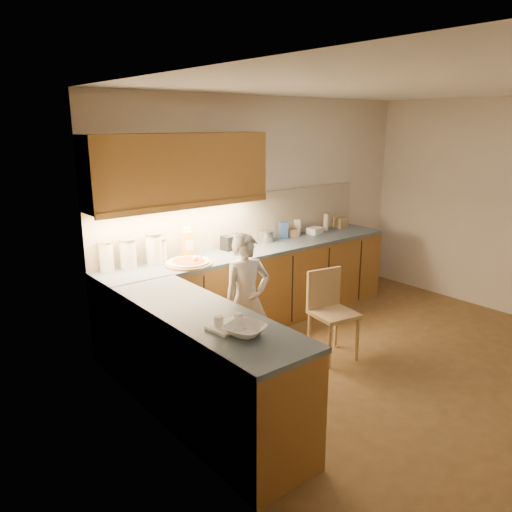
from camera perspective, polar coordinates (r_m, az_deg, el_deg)
name	(u,v)px	position (r m, az deg, el deg)	size (l,w,h in m)	color
room	(411,195)	(4.67, 17.27, 6.66)	(4.54, 4.50, 2.62)	brown
l_counter	(244,308)	(5.15, -1.40, -5.92)	(3.77, 2.62, 0.92)	olive
backsplash	(242,219)	(5.83, -1.61, 4.24)	(3.75, 0.02, 0.58)	#B9AA8F
upper_cabinets	(180,169)	(5.11, -8.70, 9.78)	(1.95, 0.36, 0.73)	olive
pizza_on_board	(189,263)	(5.04, -7.69, -0.75)	(0.48, 0.48, 0.19)	tan
child	(247,300)	(4.81, -1.07, -5.04)	(0.48, 0.31, 1.30)	silver
wooden_chair	(330,307)	(5.06, 8.42, -5.83)	(0.46, 0.46, 0.89)	tan
mixing_bowl	(246,330)	(3.39, -1.20, -8.46)	(0.27, 0.27, 0.07)	white
canister_a	(106,256)	(4.96, -16.73, -0.02)	(0.15, 0.15, 0.29)	silver
canister_b	(128,253)	(5.00, -14.43, 0.29)	(0.17, 0.17, 0.30)	silver
canister_c	(154,249)	(5.09, -11.58, 0.85)	(0.17, 0.17, 0.32)	white
canister_d	(159,250)	(5.16, -10.98, 0.67)	(0.15, 0.15, 0.25)	beige
oil_jug	(187,244)	(5.30, -7.85, 1.42)	(0.12, 0.10, 0.32)	gold
toaster	(233,242)	(5.61, -2.70, 1.60)	(0.26, 0.16, 0.16)	black
steel_pot	(266,236)	(5.94, 1.17, 2.25)	(0.18, 0.18, 0.13)	#B2B2B7
blue_box	(283,230)	(6.13, 3.15, 2.98)	(0.10, 0.07, 0.21)	#315294
card_box_a	(293,233)	(6.23, 4.21, 2.62)	(0.13, 0.09, 0.09)	#9D7354
white_bottle	(297,227)	(6.32, 4.71, 3.27)	(0.07, 0.07, 0.20)	white
flat_pack	(315,231)	(6.43, 6.75, 2.89)	(0.20, 0.14, 0.08)	white
tall_jar	(326,222)	(6.63, 8.02, 3.90)	(0.08, 0.08, 0.23)	beige
card_box_b	(341,222)	(6.88, 9.67, 3.80)	(0.17, 0.13, 0.13)	tan
dough_cloth	(229,326)	(3.51, -3.09, -8.02)	(0.27, 0.22, 0.02)	white
spice_jar_a	(219,322)	(3.49, -4.27, -7.56)	(0.07, 0.07, 0.09)	white
spice_jar_b	(238,318)	(3.56, -2.08, -7.15)	(0.06, 0.06, 0.08)	white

